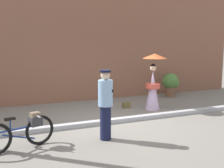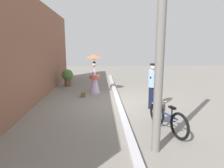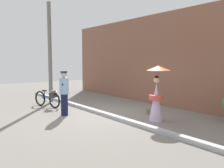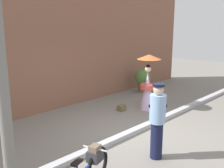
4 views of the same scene
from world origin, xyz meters
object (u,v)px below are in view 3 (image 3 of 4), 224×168
Objects in this scene: person_officer at (64,92)px; person_with_parasol at (157,93)px; bicycle_near_officer at (48,98)px; backpack_on_pavement at (151,112)px; utility_pole at (50,53)px.

person_officer is 3.38m from person_with_parasol.
bicycle_near_officer is 4.52m from backpack_on_pavement.
person_with_parasol reaches higher than bicycle_near_officer.
bicycle_near_officer is 0.96× the size of person_officer.
person_with_parasol is at bearing 15.13° from utility_pole.
bicycle_near_officer is 0.85× the size of person_with_parasol.
bicycle_near_officer is at bearing 176.01° from person_officer.
utility_pole is at bearing 166.70° from person_officer.
backpack_on_pavement is at bearing 22.70° from utility_pole.
utility_pole is at bearing -157.30° from backpack_on_pavement.
person_officer is 3.35m from utility_pole.
person_with_parasol is at bearing 24.58° from bicycle_near_officer.
bicycle_near_officer is 1.94m from person_officer.
bicycle_near_officer reaches higher than backpack_on_pavement.
utility_pole reaches higher than person_with_parasol.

